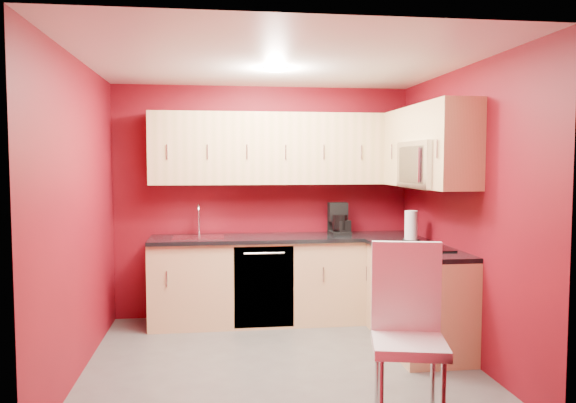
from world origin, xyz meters
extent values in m
plane|color=#54514E|center=(0.00, 0.00, 0.00)|extent=(3.20, 3.20, 0.00)
plane|color=white|center=(0.00, 0.00, 2.50)|extent=(3.20, 3.20, 0.00)
plane|color=maroon|center=(0.00, 1.50, 1.25)|extent=(3.20, 0.00, 3.20)
plane|color=maroon|center=(0.00, -1.50, 1.25)|extent=(3.20, 0.00, 3.20)
plane|color=maroon|center=(-1.60, 0.00, 1.25)|extent=(0.00, 3.00, 3.00)
plane|color=maroon|center=(1.60, 0.00, 1.25)|extent=(0.00, 3.00, 3.00)
cube|color=tan|center=(0.20, 1.20, 0.43)|extent=(2.80, 0.60, 0.87)
cube|color=tan|center=(1.30, 0.25, 0.43)|extent=(0.60, 1.30, 0.87)
cube|color=black|center=(0.20, 1.19, 0.89)|extent=(2.80, 0.63, 0.04)
cube|color=black|center=(1.29, 0.23, 0.89)|extent=(0.63, 1.27, 0.04)
cube|color=tan|center=(0.20, 1.32, 1.83)|extent=(2.80, 0.35, 0.75)
cube|color=tan|center=(1.43, 0.86, 1.83)|extent=(0.35, 0.57, 0.75)
cube|color=tan|center=(1.43, -0.29, 1.83)|extent=(0.35, 0.22, 0.75)
cube|color=tan|center=(1.43, 0.20, 2.04)|extent=(0.35, 0.76, 0.33)
cube|color=silver|center=(1.40, 0.20, 1.66)|extent=(0.40, 0.76, 0.42)
cube|color=black|center=(1.21, 0.20, 1.66)|extent=(0.02, 0.62, 0.33)
cylinder|color=silver|center=(1.19, -0.03, 1.66)|extent=(0.02, 0.02, 0.29)
cube|color=black|center=(1.28, 0.20, 0.92)|extent=(0.50, 0.55, 0.01)
cube|color=silver|center=(-0.70, 1.18, 0.91)|extent=(0.52, 0.42, 0.02)
cylinder|color=silver|center=(-0.70, 1.38, 1.04)|extent=(0.02, 0.02, 0.26)
torus|color=silver|center=(-0.70, 1.31, 1.17)|extent=(0.02, 0.16, 0.16)
cylinder|color=silver|center=(-0.70, 1.24, 1.11)|extent=(0.02, 0.02, 0.12)
cube|color=black|center=(-0.05, 0.91, 0.43)|extent=(0.60, 0.02, 0.82)
cylinder|color=white|center=(0.00, 0.30, 2.48)|extent=(0.20, 0.20, 0.01)
camera|label=1|loc=(-0.54, -4.61, 1.68)|focal=35.00mm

